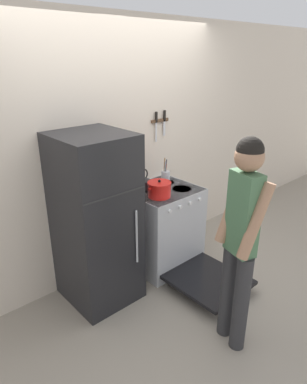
% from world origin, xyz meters
% --- Properties ---
extents(ground_plane, '(14.00, 14.00, 0.00)m').
position_xyz_m(ground_plane, '(0.00, 0.00, 0.00)').
color(ground_plane, gray).
extents(wall_back, '(10.00, 0.06, 2.55)m').
position_xyz_m(wall_back, '(0.00, 0.03, 1.27)').
color(wall_back, beige).
rests_on(wall_back, ground_plane).
extents(refrigerator, '(0.61, 0.68, 1.59)m').
position_xyz_m(refrigerator, '(-0.52, -0.33, 0.79)').
color(refrigerator, black).
rests_on(refrigerator, ground_plane).
extents(stove_range, '(0.71, 1.35, 0.88)m').
position_xyz_m(stove_range, '(0.30, -0.36, 0.44)').
color(stove_range, silver).
rests_on(stove_range, ground_plane).
extents(dutch_oven_pot, '(0.28, 0.24, 0.18)m').
position_xyz_m(dutch_oven_pot, '(0.14, -0.45, 0.96)').
color(dutch_oven_pot, red).
rests_on(dutch_oven_pot, stove_range).
extents(tea_kettle, '(0.21, 0.16, 0.22)m').
position_xyz_m(tea_kettle, '(0.15, -0.19, 0.95)').
color(tea_kettle, black).
rests_on(tea_kettle, stove_range).
extents(utensil_jar, '(0.09, 0.09, 0.27)m').
position_xyz_m(utensil_jar, '(0.48, -0.19, 0.95)').
color(utensil_jar, '#B7BABF').
rests_on(utensil_jar, stove_range).
extents(person, '(0.33, 0.40, 1.69)m').
position_xyz_m(person, '(-0.05, -1.52, 0.96)').
color(person, '#2D2D30').
rests_on(person, ground_plane).
extents(wall_knife_strip, '(0.24, 0.03, 0.32)m').
position_xyz_m(wall_knife_strip, '(0.55, -0.02, 1.52)').
color(wall_knife_strip, brown).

